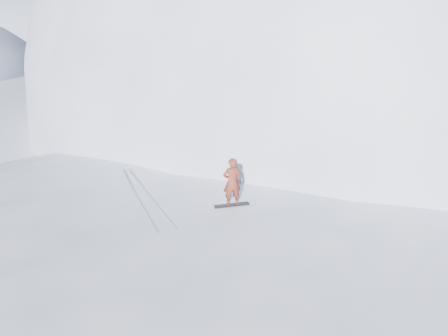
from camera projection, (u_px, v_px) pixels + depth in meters
name	position (u px, v px, depth m)	size (l,w,h in m)	color
ground	(185.00, 321.00, 12.67)	(400.00, 400.00, 0.00)	white
near_ridge	(195.00, 261.00, 15.59)	(36.00, 28.00, 4.80)	white
summit_peak	(342.00, 100.00, 41.52)	(60.00, 56.00, 56.00)	white
peak_shoulder	(255.00, 125.00, 33.02)	(28.00, 24.00, 18.00)	white
wind_bumps	(158.00, 283.00, 14.40)	(16.00, 14.40, 1.00)	white
snowboard	(232.00, 205.00, 14.80)	(1.33, 0.25, 0.02)	black
snowboarder	(232.00, 182.00, 14.44)	(0.68, 0.44, 1.85)	maroon
board_tracks	(142.00, 195.00, 15.55)	(1.52, 5.95, 0.04)	silver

